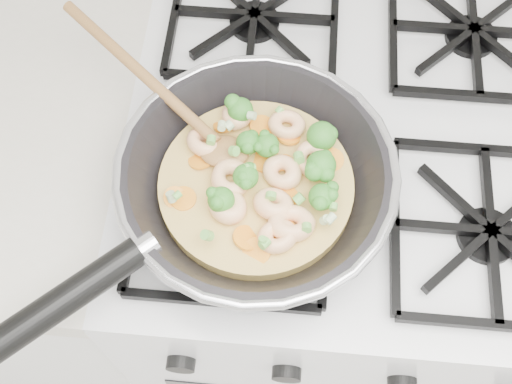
{
  "coord_description": "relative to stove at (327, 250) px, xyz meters",
  "views": [
    {
      "loc": [
        -0.09,
        1.23,
        1.6
      ],
      "look_at": [
        -0.12,
        1.57,
        0.93
      ],
      "focal_mm": 45.44,
      "sensor_mm": 36.0,
      "label": 1
    }
  ],
  "objects": [
    {
      "name": "skillet",
      "position": [
        -0.13,
        -0.13,
        0.5
      ],
      "size": [
        0.42,
        0.44,
        0.09
      ],
      "rotation": [
        0.0,
        0.0,
        -0.21
      ],
      "color": "black",
      "rests_on": "stove"
    },
    {
      "name": "stove",
      "position": [
        0.0,
        0.0,
        0.0
      ],
      "size": [
        0.6,
        0.6,
        0.92
      ],
      "color": "white",
      "rests_on": "ground"
    }
  ]
}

